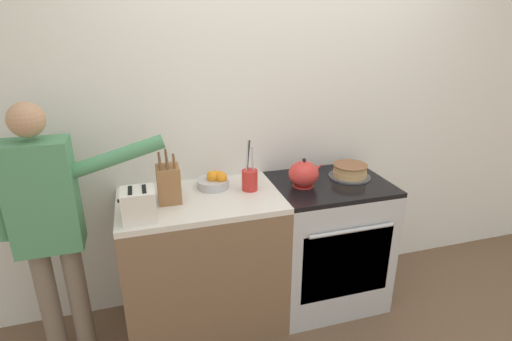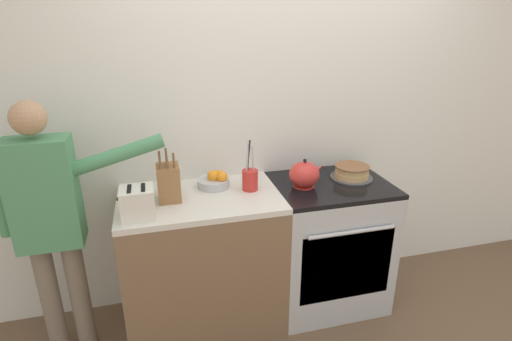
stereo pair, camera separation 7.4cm
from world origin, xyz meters
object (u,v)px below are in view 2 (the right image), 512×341
(tea_kettle, at_px, (305,175))
(knife_block, at_px, (169,182))
(fruit_bowl, at_px, (215,181))
(stove_range, at_px, (327,243))
(person_baker, at_px, (50,215))
(utensil_crock, at_px, (250,178))
(toaster, at_px, (138,203))
(layer_cake, at_px, (352,172))

(tea_kettle, height_order, knife_block, knife_block)
(tea_kettle, xyz_separation_m, fruit_bowl, (-0.56, 0.14, -0.04))
(knife_block, xyz_separation_m, fruit_bowl, (0.29, 0.12, -0.07))
(knife_block, bearing_deg, stove_range, -0.53)
(person_baker, bearing_deg, fruit_bowl, 3.15)
(stove_range, xyz_separation_m, fruit_bowl, (-0.76, 0.13, 0.50))
(tea_kettle, bearing_deg, fruit_bowl, 166.00)
(fruit_bowl, bearing_deg, utensil_crock, -25.73)
(knife_block, xyz_separation_m, utensil_crock, (0.50, 0.02, -0.04))
(fruit_bowl, bearing_deg, knife_block, -157.19)
(toaster, bearing_deg, knife_block, 46.23)
(stove_range, relative_size, fruit_bowl, 4.51)
(utensil_crock, xyz_separation_m, toaster, (-0.68, -0.21, 0.01))
(knife_block, distance_m, toaster, 0.26)
(layer_cake, xyz_separation_m, fruit_bowl, (-0.92, 0.09, 0.00))
(fruit_bowl, bearing_deg, person_baker, -169.39)
(toaster, bearing_deg, fruit_bowl, 33.17)
(fruit_bowl, bearing_deg, tea_kettle, -14.00)
(toaster, bearing_deg, person_baker, 164.66)
(tea_kettle, height_order, fruit_bowl, tea_kettle)
(tea_kettle, relative_size, person_baker, 0.15)
(toaster, distance_m, person_baker, 0.50)
(person_baker, bearing_deg, utensil_crock, -3.64)
(utensil_crock, distance_m, fruit_bowl, 0.23)
(stove_range, distance_m, layer_cake, 0.53)
(stove_range, bearing_deg, utensil_crock, 176.51)
(person_baker, bearing_deg, stove_range, -5.99)
(layer_cake, bearing_deg, knife_block, -178.35)
(knife_block, bearing_deg, fruit_bowl, 22.81)
(stove_range, height_order, person_baker, person_baker)
(utensil_crock, bearing_deg, toaster, -162.99)
(fruit_bowl, bearing_deg, stove_range, -10.01)
(utensil_crock, height_order, fruit_bowl, utensil_crock)
(fruit_bowl, xyz_separation_m, toaster, (-0.47, -0.31, 0.04))
(fruit_bowl, relative_size, person_baker, 0.13)
(tea_kettle, bearing_deg, knife_block, 178.95)
(layer_cake, xyz_separation_m, tea_kettle, (-0.36, -0.05, 0.04))
(tea_kettle, bearing_deg, layer_cake, 7.97)
(toaster, height_order, person_baker, person_baker)
(layer_cake, relative_size, utensil_crock, 0.88)
(stove_range, height_order, tea_kettle, tea_kettle)
(utensil_crock, xyz_separation_m, person_baker, (-1.15, -0.08, -0.07))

